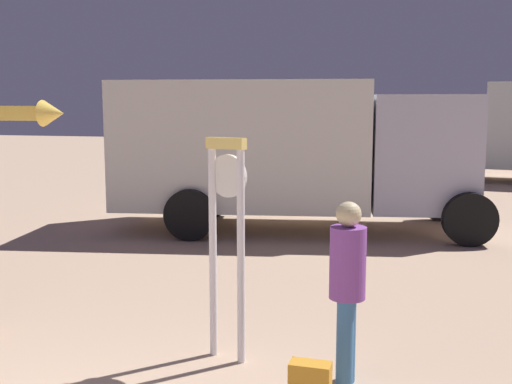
# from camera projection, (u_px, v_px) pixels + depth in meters

# --- Properties ---
(standing_clock) EXTENTS (0.40, 0.20, 2.04)m
(standing_clock) POSITION_uv_depth(u_px,v_px,m) (227.00, 227.00, 5.45)
(standing_clock) COLOR white
(standing_clock) RESTS_ON ground_plane
(arrow_sign) EXTENTS (1.03, 0.26, 2.56)m
(arrow_sign) POSITION_uv_depth(u_px,v_px,m) (6.00, 170.00, 5.87)
(arrow_sign) COLOR brown
(arrow_sign) RESTS_ON ground_plane
(person_near_clock) EXTENTS (0.30, 0.30, 1.55)m
(person_near_clock) POSITION_uv_depth(u_px,v_px,m) (347.00, 284.00, 4.95)
(person_near_clock) COLOR teal
(person_near_clock) RESTS_ON ground_plane
(box_truck_near) EXTENTS (7.01, 3.60, 2.77)m
(box_truck_near) POSITION_uv_depth(u_px,v_px,m) (287.00, 148.00, 11.37)
(box_truck_near) COLOR silver
(box_truck_near) RESTS_ON ground_plane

